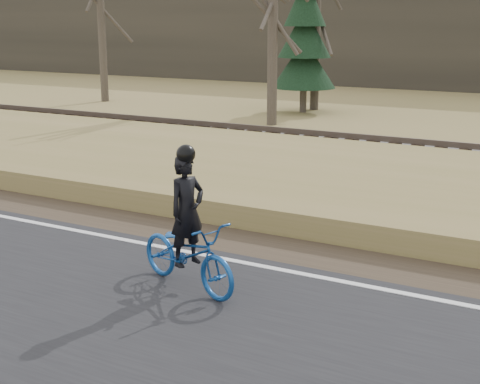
% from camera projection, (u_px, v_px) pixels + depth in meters
% --- Properties ---
extents(ground, '(120.00, 120.00, 0.00)m').
position_uv_depth(ground, '(198.00, 263.00, 10.52)').
color(ground, olive).
rests_on(ground, ground).
extents(road, '(120.00, 6.00, 0.06)m').
position_uv_depth(road, '(92.00, 322.00, 8.39)').
color(road, black).
rests_on(road, ground).
extents(edge_line, '(120.00, 0.12, 0.01)m').
position_uv_depth(edge_line, '(205.00, 255.00, 10.67)').
color(edge_line, silver).
rests_on(edge_line, road).
extents(shoulder, '(120.00, 1.60, 0.04)m').
position_uv_depth(shoulder, '(235.00, 240.00, 11.54)').
color(shoulder, '#473A2B').
rests_on(shoulder, ground).
extents(embankment, '(120.00, 5.00, 0.44)m').
position_uv_depth(embankment, '(304.00, 191.00, 14.04)').
color(embankment, olive).
rests_on(embankment, ground).
extents(ballast, '(120.00, 3.00, 0.45)m').
position_uv_depth(ballast, '(362.00, 159.00, 17.27)').
color(ballast, slate).
rests_on(ballast, ground).
extents(railroad, '(120.00, 2.40, 0.29)m').
position_uv_depth(railroad, '(362.00, 147.00, 17.19)').
color(railroad, black).
rests_on(railroad, ballast).
extents(cyclist, '(2.01, 1.22, 2.04)m').
position_uv_depth(cyclist, '(188.00, 244.00, 9.25)').
color(cyclist, navy).
rests_on(cyclist, road).
extents(bare_tree_far_left, '(0.36, 0.36, 8.42)m').
position_uv_depth(bare_tree_far_left, '(101.00, 8.00, 30.19)').
color(bare_tree_far_left, brown).
rests_on(bare_tree_far_left, ground).
extents(bare_tree_near_left, '(0.36, 0.36, 7.25)m').
position_uv_depth(bare_tree_near_left, '(273.00, 22.00, 23.38)').
color(bare_tree_near_left, brown).
rests_on(bare_tree_near_left, ground).
extents(conifer, '(2.60, 2.60, 6.62)m').
position_uv_depth(conifer, '(305.00, 34.00, 26.79)').
color(conifer, brown).
rests_on(conifer, ground).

